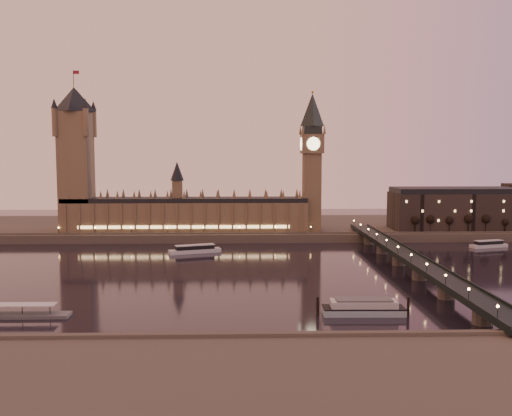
{
  "coord_description": "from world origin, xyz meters",
  "views": [
    {
      "loc": [
        1.11,
        -302.02,
        64.29
      ],
      "look_at": [
        10.13,
        35.0,
        31.69
      ],
      "focal_mm": 40.0,
      "sensor_mm": 36.0,
      "label": 1
    }
  ],
  "objects_px": {
    "cruise_boat_a": "(195,249)",
    "cruise_boat_b": "(489,244)",
    "pontoon_pier": "(11,314)",
    "moored_barge": "(364,307)"
  },
  "relations": [
    {
      "from": "cruise_boat_a",
      "to": "cruise_boat_b",
      "type": "relative_size",
      "value": 1.24
    },
    {
      "from": "cruise_boat_b",
      "to": "pontoon_pier",
      "type": "xyz_separation_m",
      "value": [
        -260.15,
        -159.19,
        -0.85
      ]
    },
    {
      "from": "moored_barge",
      "to": "cruise_boat_b",
      "type": "bearing_deg",
      "value": 54.21
    },
    {
      "from": "cruise_boat_a",
      "to": "cruise_boat_b",
      "type": "xyz_separation_m",
      "value": [
        199.14,
        16.24,
        -0.19
      ]
    },
    {
      "from": "cruise_boat_a",
      "to": "pontoon_pier",
      "type": "distance_m",
      "value": 155.43
    },
    {
      "from": "cruise_boat_b",
      "to": "pontoon_pier",
      "type": "distance_m",
      "value": 304.99
    },
    {
      "from": "cruise_boat_a",
      "to": "cruise_boat_b",
      "type": "distance_m",
      "value": 199.81
    },
    {
      "from": "cruise_boat_b",
      "to": "moored_barge",
      "type": "bearing_deg",
      "value": -143.12
    },
    {
      "from": "pontoon_pier",
      "to": "cruise_boat_b",
      "type": "bearing_deg",
      "value": 31.46
    },
    {
      "from": "moored_barge",
      "to": "pontoon_pier",
      "type": "height_order",
      "value": "pontoon_pier"
    }
  ]
}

